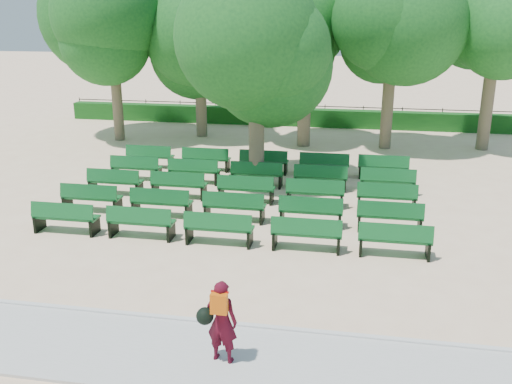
# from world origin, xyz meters

# --- Properties ---
(ground) EXTENTS (120.00, 120.00, 0.00)m
(ground) POSITION_xyz_m (0.00, 0.00, 0.00)
(ground) COLOR beige
(paving) EXTENTS (30.00, 2.20, 0.06)m
(paving) POSITION_xyz_m (0.00, -7.40, 0.03)
(paving) COLOR beige
(paving) RESTS_ON ground
(curb) EXTENTS (30.00, 0.12, 0.10)m
(curb) POSITION_xyz_m (0.00, -6.25, 0.05)
(curb) COLOR silver
(curb) RESTS_ON ground
(hedge) EXTENTS (26.00, 0.70, 0.90)m
(hedge) POSITION_xyz_m (0.00, 14.00, 0.45)
(hedge) COLOR #145016
(hedge) RESTS_ON ground
(fence) EXTENTS (26.00, 0.10, 1.02)m
(fence) POSITION_xyz_m (0.00, 14.40, 0.00)
(fence) COLOR black
(fence) RESTS_ON ground
(tree_line) EXTENTS (21.80, 6.80, 7.04)m
(tree_line) POSITION_xyz_m (0.00, 10.00, 0.00)
(tree_line) COLOR #185C1D
(tree_line) RESTS_ON ground
(bench_array) EXTENTS (1.84, 0.63, 1.15)m
(bench_array) POSITION_xyz_m (-0.67, 1.27, 0.09)
(bench_array) COLOR #0F5B24
(bench_array) RESTS_ON ground
(tree_among) EXTENTS (4.78, 4.78, 6.40)m
(tree_among) POSITION_xyz_m (-0.66, 3.08, 4.22)
(tree_among) COLOR brown
(tree_among) RESTS_ON ground
(person) EXTENTS (0.75, 0.48, 1.54)m
(person) POSITION_xyz_m (0.59, -7.44, 0.86)
(person) COLOR #450918
(person) RESTS_ON ground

